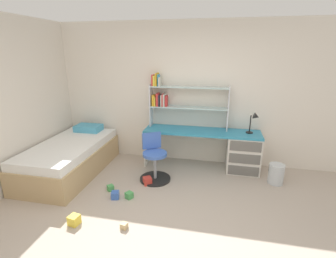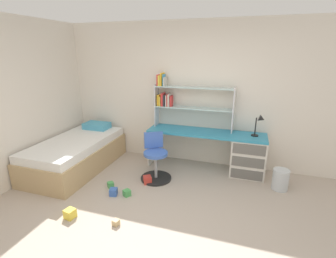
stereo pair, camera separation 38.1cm
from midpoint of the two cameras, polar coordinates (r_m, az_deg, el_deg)
ground_plane at (r=3.19m, az=-4.31°, el=-23.60°), size 6.06×5.43×0.02m
room_shell at (r=4.05m, az=-16.72°, el=5.72°), size 6.06×5.43×2.61m
desk at (r=4.55m, az=12.23°, el=-4.62°), size 2.08×0.52×0.71m
bookshelf_hutch at (r=4.55m, az=-0.34°, el=7.19°), size 1.44×0.22×1.00m
desk_lamp at (r=4.40m, az=17.04°, el=2.02°), size 0.20×0.17×0.38m
swivel_chair at (r=4.19m, az=-5.77°, el=-7.66°), size 0.52×0.52×0.78m
bed_platform at (r=4.81m, az=-23.72°, el=-6.08°), size 1.01×1.92×0.68m
waste_bin at (r=4.40m, az=21.40°, el=-9.66°), size 0.25×0.25×0.33m
toy_block_yellow_0 at (r=3.57m, az=-23.90°, el=-18.73°), size 0.14×0.14×0.12m
toy_block_green_1 at (r=3.85m, az=-11.86°, el=-14.80°), size 0.13×0.13×0.10m
toy_block_natural_2 at (r=3.33m, az=-13.58°, el=-20.97°), size 0.09×0.09×0.07m
toy_block_blue_3 at (r=3.89m, az=-14.94°, el=-14.57°), size 0.13×0.13×0.11m
toy_block_red_4 at (r=4.15m, az=-7.45°, el=-11.83°), size 0.17×0.17×0.12m
toy_block_green_5 at (r=4.11m, az=-15.80°, el=-12.99°), size 0.12×0.12×0.09m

